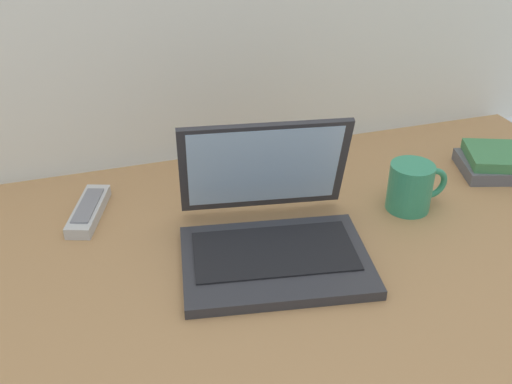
% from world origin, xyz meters
% --- Properties ---
extents(desk, '(1.60, 0.76, 0.03)m').
position_xyz_m(desk, '(0.00, 0.00, 0.01)').
color(desk, '#A87A4C').
rests_on(desk, ground).
extents(laptop, '(0.35, 0.33, 0.21)m').
position_xyz_m(laptop, '(0.05, -0.00, 0.08)').
color(laptop, '#2D2D33').
rests_on(laptop, desk).
extents(coffee_mug, '(0.12, 0.08, 0.09)m').
position_xyz_m(coffee_mug, '(0.34, 0.05, 0.08)').
color(coffee_mug, '#338C66').
rests_on(coffee_mug, desk).
extents(remote_control_near, '(0.10, 0.17, 0.02)m').
position_xyz_m(remote_control_near, '(-0.25, 0.20, 0.04)').
color(remote_control_near, '#B7B7B7').
rests_on(remote_control_near, desk).
extents(book_stack, '(0.21, 0.17, 0.05)m').
position_xyz_m(book_stack, '(0.61, 0.11, 0.05)').
color(book_stack, '#595960').
rests_on(book_stack, desk).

